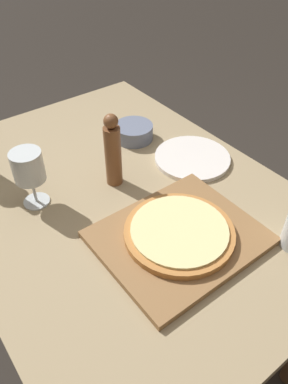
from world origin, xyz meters
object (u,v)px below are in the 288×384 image
Objects in this scene: pepper_mill at (113,152)px; wine_glass at (28,168)px; pizza at (179,232)px; small_bowl at (134,132)px.

pepper_mill is 1.34× the size of wine_glass.
wine_glass is (-0.23, 0.35, 0.09)m from pizza.
pepper_mill is at bearing 89.90° from pizza.
pepper_mill is 0.26m from small_bowl.
wine_glass reaches higher than small_bowl.
small_bowl is (0.19, 0.16, -0.08)m from pepper_mill.
pepper_mill reaches higher than pizza.
pepper_mill reaches higher than wine_glass.
pizza is 0.49m from small_bowl.
wine_glass is (-0.23, 0.06, 0.01)m from pepper_mill.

